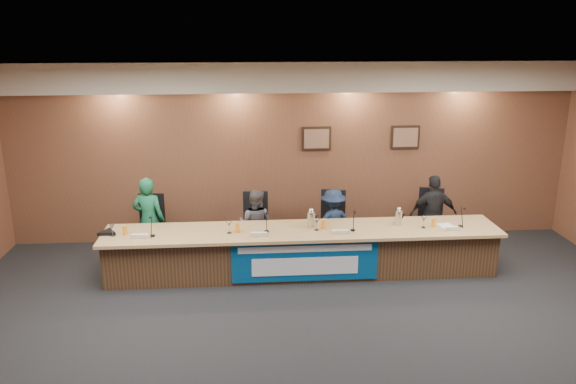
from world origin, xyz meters
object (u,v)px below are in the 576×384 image
object	(u,v)px
panelist_a	(149,220)
office_chair_a	(151,232)
panelist_d	(433,215)
office_chair_b	(255,229)
panelist_c	(333,223)
carafe_right	(399,218)
office_chair_c	(332,227)
panelist_b	(255,224)
carafe_mid	(311,220)
speakerphone	(108,232)
office_chair_d	(430,224)
dais_body	(302,252)
banner	(305,261)

from	to	relation	value
panelist_a	office_chair_a	size ratio (longest dim) A/B	3.01
panelist_d	office_chair_b	xyz separation A→B (m)	(-3.01, 0.10, -0.21)
panelist_c	carafe_right	world-z (taller)	panelist_c
office_chair_a	office_chair_c	bearing A→B (deg)	1.52
panelist_b	office_chair_b	distance (m)	0.15
carafe_mid	speakerphone	world-z (taller)	carafe_mid
office_chair_d	panelist_c	bearing A→B (deg)	-162.73
dais_body	carafe_mid	size ratio (longest dim) A/B	23.84
banner	panelist_d	world-z (taller)	panelist_d
carafe_mid	carafe_right	xyz separation A→B (m)	(1.38, -0.01, -0.01)
dais_body	office_chair_c	bearing A→B (deg)	52.49
panelist_d	office_chair_b	bearing A→B (deg)	0.74
office_chair_a	carafe_mid	size ratio (longest dim) A/B	1.91
panelist_d	carafe_right	world-z (taller)	panelist_d
panelist_a	carafe_right	xyz separation A→B (m)	(3.97, -0.63, 0.15)
panelist_b	carafe_mid	xyz separation A→B (m)	(0.85, -0.62, 0.28)
speakerphone	carafe_mid	bearing A→B (deg)	1.05
panelist_d	office_chair_c	size ratio (longest dim) A/B	2.86
panelist_d	carafe_right	bearing A→B (deg)	41.70
office_chair_d	speakerphone	xyz separation A→B (m)	(-5.25, -0.78, 0.30)
panelist_b	panelist_c	size ratio (longest dim) A/B	1.02
office_chair_b	carafe_right	bearing A→B (deg)	-15.09
dais_body	office_chair_b	bearing A→B (deg)	133.39
banner	office_chair_a	bearing A→B (deg)	154.43
office_chair_a	carafe_mid	xyz separation A→B (m)	(2.59, -0.72, 0.40)
dais_body	office_chair_b	distance (m)	1.05
banner	office_chair_d	size ratio (longest dim) A/B	4.58
panelist_a	office_chair_c	world-z (taller)	panelist_a
carafe_mid	panelist_a	bearing A→B (deg)	166.43
panelist_c	panelist_b	bearing A→B (deg)	-15.36
panelist_d	panelist_a	bearing A→B (deg)	2.64
office_chair_d	carafe_right	distance (m)	1.14
panelist_c	speakerphone	xyz separation A→B (m)	(-3.53, -0.68, 0.19)
carafe_right	panelist_c	bearing A→B (deg)	145.86
office_chair_a	speakerphone	distance (m)	0.97
panelist_b	panelist_c	distance (m)	1.30
panelist_a	office_chair_d	distance (m)	4.75
office_chair_c	carafe_right	world-z (taller)	carafe_right
carafe_mid	office_chair_c	bearing A→B (deg)	58.45
carafe_right	speakerphone	bearing A→B (deg)	-179.39
office_chair_a	office_chair_c	size ratio (longest dim) A/B	1.00
banner	speakerphone	xyz separation A→B (m)	(-2.95, 0.39, 0.40)
panelist_c	panelist_d	world-z (taller)	panelist_d
speakerphone	panelist_a	bearing A→B (deg)	53.59
banner	carafe_mid	xyz separation A→B (m)	(0.14, 0.45, 0.50)
banner	panelist_c	world-z (taller)	panelist_c
panelist_a	panelist_c	size ratio (longest dim) A/B	1.23
banner	carafe_right	distance (m)	1.65
banner	panelist_a	world-z (taller)	panelist_a
office_chair_b	carafe_right	xyz separation A→B (m)	(2.23, -0.73, 0.39)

